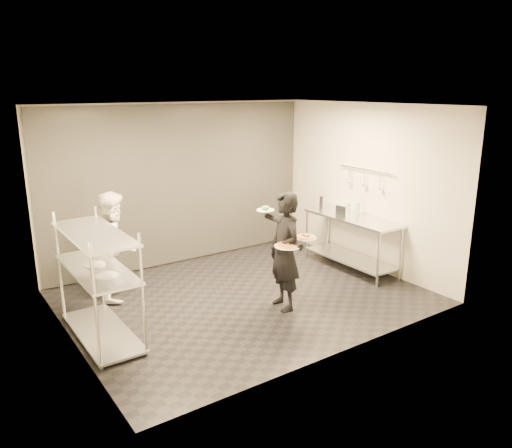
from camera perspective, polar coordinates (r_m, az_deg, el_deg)
room_shell at (r=8.11m, az=-5.92°, el=3.64°), size 5.00×4.00×2.80m
pass_rack at (r=6.44m, az=-17.61°, el=-6.01°), size 0.60×1.60×1.50m
prep_counter at (r=8.67m, az=10.83°, el=-1.07°), size 0.60×1.80×0.92m
utensil_rail at (r=8.63m, az=12.30°, el=5.08°), size 0.07×1.20×0.31m
waiter at (r=6.93m, az=3.30°, el=-3.17°), size 0.49×0.67×1.67m
chef at (r=7.60m, az=-15.81°, el=-2.36°), size 0.86×0.95×1.60m
pizza_plate_near at (r=6.67m, az=3.67°, el=-2.45°), size 0.36×0.36×0.05m
pizza_plate_far at (r=6.81m, az=5.66°, el=-1.51°), size 0.29×0.29×0.05m
salad_plate at (r=6.93m, az=1.09°, el=1.77°), size 0.25×0.25×0.07m
pos_monitor at (r=8.57m, az=9.81°, el=1.44°), size 0.08×0.25×0.18m
bottle_green at (r=8.50m, az=10.45°, el=1.63°), size 0.08×0.08×0.27m
bottle_clear at (r=8.66m, az=11.55°, el=1.68°), size 0.07×0.07×0.23m
bottle_dark at (r=9.14m, az=7.46°, el=2.50°), size 0.06×0.06×0.21m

